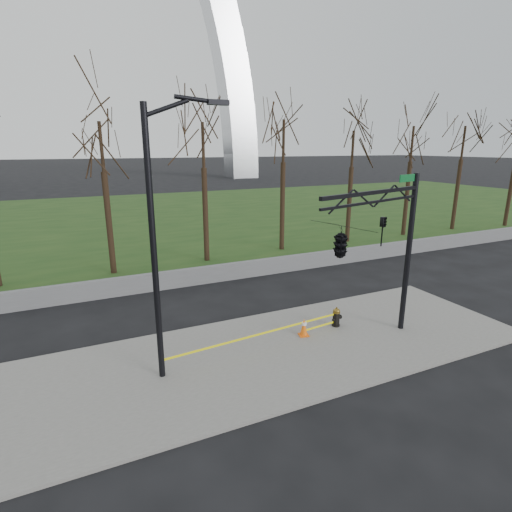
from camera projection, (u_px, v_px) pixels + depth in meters
name	position (u px, v px, depth m)	size (l,w,h in m)	color
ground	(282.00, 351.00, 13.86)	(500.00, 500.00, 0.00)	black
sidewalk	(282.00, 350.00, 13.84)	(18.00, 6.00, 0.10)	slate
grass_strip	(140.00, 217.00, 40.09)	(120.00, 40.00, 0.06)	#1D3B15
guardrail	(209.00, 274.00, 20.73)	(60.00, 0.30, 0.90)	#59595B
tree_row	(247.00, 182.00, 24.69)	(53.91, 4.00, 9.51)	black
fire_hydrant	(336.00, 317.00, 15.51)	(0.49, 0.32, 0.78)	black
traffic_cone	(304.00, 327.00, 14.71)	(0.42, 0.42, 0.68)	#F25F0C
street_light	(160.00, 228.00, 11.08)	(2.39, 0.28, 8.21)	black
traffic_signal_mast	(356.00, 238.00, 12.35)	(4.95, 2.54, 6.00)	black
caution_tape	(272.00, 333.00, 14.03)	(6.93, 0.66, 0.41)	yellow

